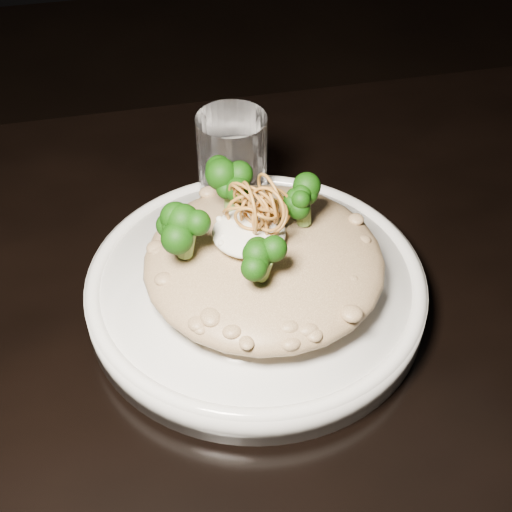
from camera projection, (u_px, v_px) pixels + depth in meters
The scene contains 7 objects.
table at pixel (285, 413), 0.64m from camera, with size 1.10×0.80×0.75m.
plate at pixel (256, 290), 0.61m from camera, with size 0.29×0.29×0.03m, color white.
risotto at pixel (264, 261), 0.59m from camera, with size 0.20×0.20×0.04m, color brown.
broccoli at pixel (248, 214), 0.55m from camera, with size 0.14×0.14×0.05m, color black, non-canonical shape.
cheese at pixel (249, 233), 0.57m from camera, with size 0.06×0.06×0.02m, color white.
shallots at pixel (260, 203), 0.55m from camera, with size 0.05×0.05×0.03m, color brown, non-canonical shape.
drinking_glass at pixel (233, 170), 0.67m from camera, with size 0.06×0.06×0.11m, color white.
Camera 1 is at (-0.10, -0.35, 1.21)m, focal length 50.00 mm.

